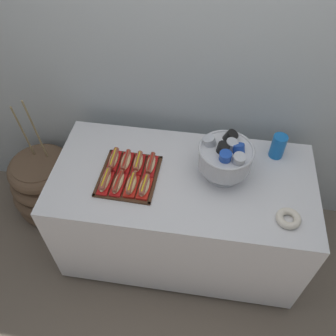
# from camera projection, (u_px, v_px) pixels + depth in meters

# --- Properties ---
(ground_plane) EXTENTS (10.00, 10.00, 0.00)m
(ground_plane) POSITION_uv_depth(u_px,v_px,m) (180.00, 244.00, 2.63)
(ground_plane) COLOR #7A6B5B
(back_wall) EXTENTS (6.00, 0.10, 2.60)m
(back_wall) POSITION_uv_depth(u_px,v_px,m) (197.00, 49.00, 2.01)
(back_wall) COLOR #B2BCC1
(back_wall) RESTS_ON ground_plane
(buffet_table) EXTENTS (1.54, 0.76, 0.79)m
(buffet_table) POSITION_uv_depth(u_px,v_px,m) (181.00, 213.00, 2.32)
(buffet_table) COLOR silver
(buffet_table) RESTS_ON ground_plane
(floor_vase) EXTENTS (0.54, 0.54, 1.05)m
(floor_vase) POSITION_uv_depth(u_px,v_px,m) (47.00, 185.00, 2.70)
(floor_vase) COLOR brown
(floor_vase) RESTS_ON ground_plane
(serving_tray) EXTENTS (0.34, 0.37, 0.01)m
(serving_tray) POSITION_uv_depth(u_px,v_px,m) (129.00, 176.00, 2.04)
(serving_tray) COLOR #472B19
(serving_tray) RESTS_ON buffet_table
(hot_dog_0) EXTENTS (0.06, 0.18, 0.06)m
(hot_dog_0) POSITION_uv_depth(u_px,v_px,m) (105.00, 181.00, 1.97)
(hot_dog_0) COLOR red
(hot_dog_0) RESTS_ON serving_tray
(hot_dog_1) EXTENTS (0.07, 0.17, 0.06)m
(hot_dog_1) POSITION_uv_depth(u_px,v_px,m) (118.00, 183.00, 1.96)
(hot_dog_1) COLOR red
(hot_dog_1) RESTS_ON serving_tray
(hot_dog_2) EXTENTS (0.07, 0.16, 0.06)m
(hot_dog_2) POSITION_uv_depth(u_px,v_px,m) (131.00, 185.00, 1.96)
(hot_dog_2) COLOR red
(hot_dog_2) RESTS_ON serving_tray
(hot_dog_3) EXTENTS (0.07, 0.16, 0.06)m
(hot_dog_3) POSITION_uv_depth(u_px,v_px,m) (144.00, 186.00, 1.95)
(hot_dog_3) COLOR red
(hot_dog_3) RESTS_ON serving_tray
(hot_dog_4) EXTENTS (0.06, 0.17, 0.06)m
(hot_dog_4) POSITION_uv_depth(u_px,v_px,m) (114.00, 160.00, 2.08)
(hot_dog_4) COLOR red
(hot_dog_4) RESTS_ON serving_tray
(hot_dog_5) EXTENTS (0.07, 0.17, 0.06)m
(hot_dog_5) POSITION_uv_depth(u_px,v_px,m) (126.00, 162.00, 2.07)
(hot_dog_5) COLOR #B21414
(hot_dog_5) RESTS_ON serving_tray
(hot_dog_6) EXTENTS (0.06, 0.16, 0.06)m
(hot_dog_6) POSITION_uv_depth(u_px,v_px,m) (138.00, 163.00, 2.06)
(hot_dog_6) COLOR #B21414
(hot_dog_6) RESTS_ON serving_tray
(hot_dog_7) EXTENTS (0.06, 0.17, 0.06)m
(hot_dog_7) POSITION_uv_depth(u_px,v_px,m) (151.00, 165.00, 2.05)
(hot_dog_7) COLOR red
(hot_dog_7) RESTS_ON serving_tray
(punch_bowl) EXTENTS (0.31, 0.31, 0.27)m
(punch_bowl) POSITION_uv_depth(u_px,v_px,m) (226.00, 156.00, 1.94)
(punch_bowl) COLOR silver
(punch_bowl) RESTS_ON buffet_table
(cup_stack) EXTENTS (0.09, 0.09, 0.15)m
(cup_stack) POSITION_uv_depth(u_px,v_px,m) (278.00, 146.00, 2.09)
(cup_stack) COLOR blue
(cup_stack) RESTS_ON buffet_table
(donut) EXTENTS (0.13, 0.13, 0.04)m
(donut) POSITION_uv_depth(u_px,v_px,m) (288.00, 218.00, 1.83)
(donut) COLOR silver
(donut) RESTS_ON buffet_table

